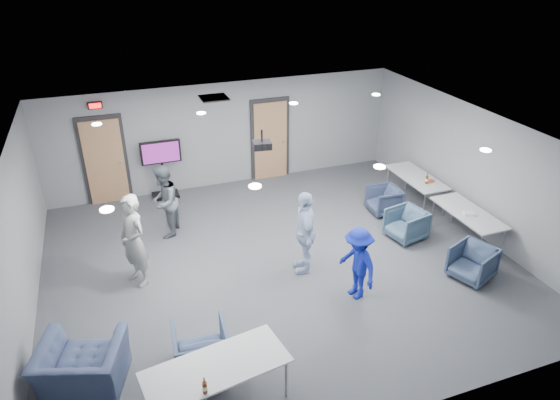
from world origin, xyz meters
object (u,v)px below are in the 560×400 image
object	(u,v)px
chair_right_a	(384,200)
bottle_front	(205,387)
chair_right_b	(406,224)
chair_front_a	(201,349)
chair_front_b	(82,366)
person_d	(357,263)
person_b	(164,202)
person_c	(305,232)
bottle_right	(427,180)
projector	(262,145)
table_right_b	(468,214)
chair_right_c	(472,263)
person_a	(134,241)
table_front_left	(216,369)
table_right_a	(416,178)
tv_stand	(162,166)

from	to	relation	value
chair_right_a	bottle_front	distance (m)	6.94
chair_right_b	chair_front_a	bearing A→B (deg)	-77.69
chair_front_b	person_d	bearing A→B (deg)	-155.20
person_b	chair_right_a	xyz separation A→B (m)	(4.99, -0.74, -0.49)
person_c	bottle_right	bearing A→B (deg)	123.21
person_c	projector	bearing A→B (deg)	-130.01
chair_right_a	chair_right_b	bearing A→B (deg)	-4.84
chair_front_b	table_right_b	world-z (taller)	chair_front_b
chair_right_a	chair_right_c	distance (m)	2.88
person_a	table_front_left	bearing A→B (deg)	-15.88
chair_right_a	projector	size ratio (longest dim) A/B	1.88
chair_front_a	chair_right_c	bearing A→B (deg)	-169.97
person_c	table_right_a	xyz separation A→B (m)	(3.61, 1.65, -0.16)
table_right_b	projector	distance (m)	4.63
person_a	chair_front_a	size ratio (longest dim) A/B	2.23
person_a	tv_stand	xyz separation A→B (m)	(1.01, 3.43, -0.06)
chair_front_a	table_front_left	size ratio (longest dim) A/B	0.40
person_a	chair_right_c	xyz separation A→B (m)	(5.98, -2.06, -0.57)
table_front_left	projector	distance (m)	4.21
person_d	chair_right_a	distance (m)	3.37
table_front_left	chair_right_b	bearing A→B (deg)	22.18
chair_right_b	table_front_left	distance (m)	5.71
table_right_a	table_front_left	size ratio (longest dim) A/B	0.85
chair_right_a	chair_front_b	world-z (taller)	chair_front_b
person_a	chair_front_b	world-z (taller)	person_a
person_a	person_d	distance (m)	4.07
chair_right_b	chair_front_b	world-z (taller)	chair_front_b
table_right_a	projector	distance (m)	4.60
person_b	table_front_left	distance (m)	4.86
person_c	bottle_front	bearing A→B (deg)	-26.57
person_d	table_right_b	xyz separation A→B (m)	(3.05, 0.84, -0.02)
tv_stand	bottle_front	bearing A→B (deg)	-94.07
person_b	chair_front_a	world-z (taller)	person_b
table_right_a	bottle_right	size ratio (longest dim) A/B	6.32
chair_right_b	projector	xyz separation A→B (m)	(-3.08, 0.46, 2.07)
table_right_a	bottle_front	xyz separation A→B (m)	(-6.20, -4.64, 0.14)
chair_right_b	bottle_front	size ratio (longest dim) A/B	2.93
table_right_a	table_right_b	distance (m)	1.90
chair_right_c	tv_stand	bearing A→B (deg)	-158.78
chair_front_a	tv_stand	distance (m)	6.01
bottle_front	person_c	bearing A→B (deg)	49.12
person_b	chair_right_a	bearing A→B (deg)	104.46
table_front_left	bottle_front	world-z (taller)	bottle_front
table_right_b	tv_stand	distance (m)	7.19
person_b	person_c	distance (m)	3.23
chair_right_c	chair_front_a	xyz separation A→B (m)	(-5.32, -0.49, 0.03)
chair_right_c	chair_right_b	bearing A→B (deg)	171.60
person_d	bottle_front	size ratio (longest dim) A/B	5.54
bottle_right	person_b	bearing A→B (deg)	170.18
bottle_front	table_right_a	bearing A→B (deg)	36.83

